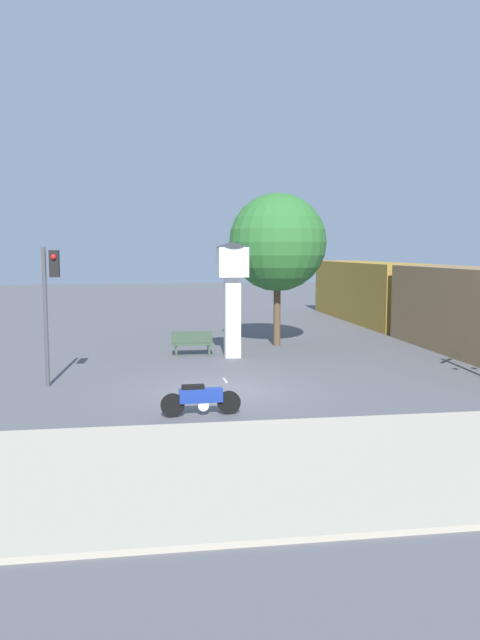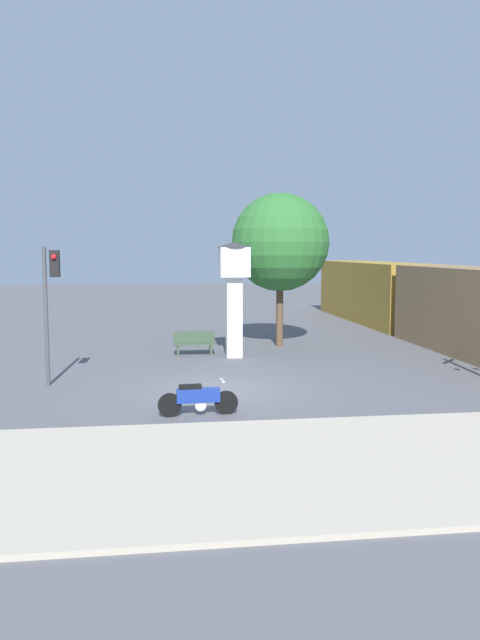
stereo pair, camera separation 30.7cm
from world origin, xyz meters
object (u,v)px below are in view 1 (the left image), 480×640
object	(u,v)px
traffic_light	(50,291)
freight_train	(417,300)
street_tree	(277,243)
bench	(192,343)
motorcycle	(201,399)
clock_tower	(232,281)

from	to	relation	value
traffic_light	freight_train	bearing A→B (deg)	30.08
street_tree	bench	world-z (taller)	street_tree
traffic_light	motorcycle	bearing A→B (deg)	-44.55
motorcycle	freight_train	world-z (taller)	freight_train
clock_tower	street_tree	distance (m)	3.77
freight_train	traffic_light	distance (m)	18.18
freight_train	street_tree	distance (m)	8.11
motorcycle	freight_train	size ratio (longest dim) A/B	0.08
clock_tower	bench	xyz separation A→B (m)	(-1.49, 0.66, -2.44)
freight_train	motorcycle	bearing A→B (deg)	-131.38
clock_tower	freight_train	size ratio (longest dim) A/B	0.17
clock_tower	street_tree	bearing A→B (deg)	48.49
traffic_light	bench	distance (m)	7.17
clock_tower	traffic_light	size ratio (longest dim) A/B	1.05
clock_tower	traffic_light	xyz separation A→B (m)	(-6.08, -4.30, -0.05)
motorcycle	bench	bearing A→B (deg)	83.96
motorcycle	traffic_light	bearing A→B (deg)	132.42
freight_train	traffic_light	world-z (taller)	traffic_light
clock_tower	traffic_light	bearing A→B (deg)	-144.72
traffic_light	clock_tower	bearing A→B (deg)	35.28
bench	traffic_light	bearing A→B (deg)	-132.79
motorcycle	clock_tower	size ratio (longest dim) A/B	0.46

